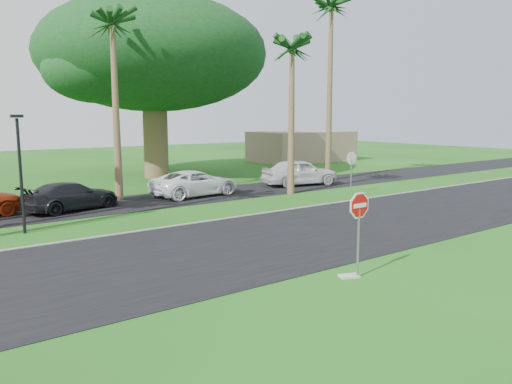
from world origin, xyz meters
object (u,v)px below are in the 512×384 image
object	(u,v)px
stop_sign_near	(359,217)
car_dark	(71,196)
stop_sign_far	(351,164)
car_pickup	(300,172)
car_minivan	(195,183)

from	to	relation	value
stop_sign_near	car_dark	world-z (taller)	stop_sign_near
stop_sign_far	car_pickup	size ratio (longest dim) A/B	0.52
car_dark	car_pickup	size ratio (longest dim) A/B	0.93
car_minivan	car_pickup	bearing A→B (deg)	-96.72
car_dark	car_pickup	world-z (taller)	car_pickup
car_dark	car_minivan	distance (m)	7.08
car_minivan	car_dark	bearing A→B (deg)	87.16
car_minivan	stop_sign_far	bearing A→B (deg)	-125.29
car_minivan	car_pickup	world-z (taller)	car_pickup
stop_sign_far	car_pickup	world-z (taller)	stop_sign_far
car_minivan	car_pickup	distance (m)	7.81
stop_sign_far	car_dark	distance (m)	15.70
stop_sign_far	stop_sign_near	bearing A→B (deg)	43.73
car_pickup	stop_sign_near	bearing A→B (deg)	155.20
car_pickup	car_minivan	bearing A→B (deg)	100.00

